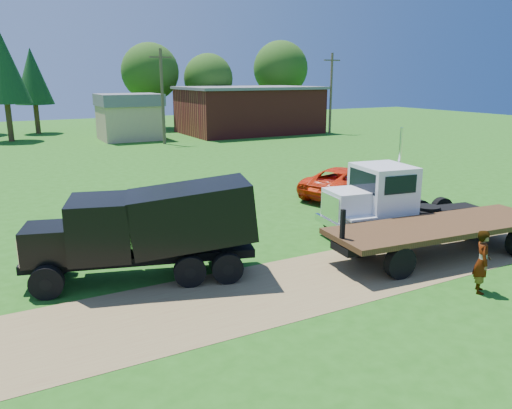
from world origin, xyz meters
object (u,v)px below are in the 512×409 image
spectator_a (482,262)px  orange_pickup (346,182)px  black_dump_truck (150,227)px  flatbed_trailer (440,231)px  white_semi_tractor (384,200)px

spectator_a → orange_pickup: bearing=23.5°
orange_pickup → black_dump_truck: bearing=95.4°
black_dump_truck → flatbed_trailer: 10.40m
orange_pickup → spectator_a: 12.65m
white_semi_tractor → flatbed_trailer: 2.96m
white_semi_tractor → black_dump_truck: bearing=-172.4°
white_semi_tractor → spectator_a: bearing=-94.3°
white_semi_tractor → orange_pickup: white_semi_tractor is taller
flatbed_trailer → black_dump_truck: bearing=168.3°
white_semi_tractor → black_dump_truck: (-9.82, 0.11, 0.26)m
white_semi_tractor → orange_pickup: size_ratio=1.25×
orange_pickup → spectator_a: size_ratio=3.00×
black_dump_truck → spectator_a: size_ratio=3.81×
spectator_a → white_semi_tractor: bearing=30.4°
white_semi_tractor → black_dump_truck: white_semi_tractor is taller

